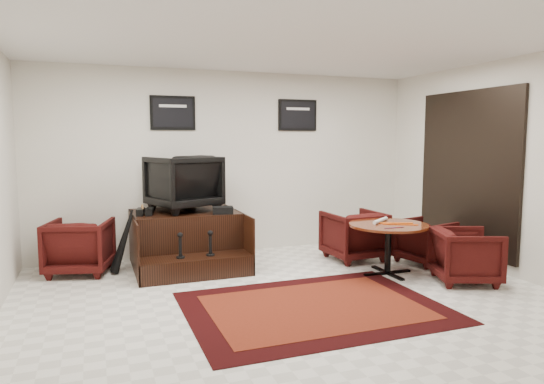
# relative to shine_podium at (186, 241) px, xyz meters

# --- Properties ---
(ground) EXTENTS (6.00, 6.00, 0.00)m
(ground) POSITION_rel_shine_podium_xyz_m (0.84, -1.90, -0.35)
(ground) COLOR white
(ground) RESTS_ON ground
(room_shell) EXTENTS (6.02, 5.02, 2.81)m
(room_shell) POSITION_rel_shine_podium_xyz_m (1.25, -1.77, 1.44)
(room_shell) COLOR beige
(room_shell) RESTS_ON ground
(area_rug) EXTENTS (2.66, 1.99, 0.01)m
(area_rug) POSITION_rel_shine_podium_xyz_m (0.94, -2.21, -0.34)
(area_rug) COLOR black
(area_rug) RESTS_ON ground
(shine_podium) EXTENTS (1.46, 1.51, 0.75)m
(shine_podium) POSITION_rel_shine_podium_xyz_m (0.00, 0.00, 0.00)
(shine_podium) COLOR black
(shine_podium) RESTS_ON ground
(shine_chair) EXTENTS (1.07, 1.04, 0.88)m
(shine_chair) POSITION_rel_shine_podium_xyz_m (0.00, 0.15, 0.84)
(shine_chair) COLOR black
(shine_chair) RESTS_ON shine_podium
(shoes_pair) EXTENTS (0.26, 0.29, 0.09)m
(shoes_pair) POSITION_rel_shine_podium_xyz_m (-0.56, -0.08, 0.45)
(shoes_pair) COLOR black
(shoes_pair) RESTS_ON shine_podium
(polish_kit) EXTENTS (0.31, 0.25, 0.10)m
(polish_kit) POSITION_rel_shine_podium_xyz_m (0.45, -0.31, 0.45)
(polish_kit) COLOR black
(polish_kit) RESTS_ON shine_podium
(umbrella_black) EXTENTS (0.30, 0.11, 0.81)m
(umbrella_black) POSITION_rel_shine_podium_xyz_m (-0.85, -0.14, 0.06)
(umbrella_black) COLOR black
(umbrella_black) RESTS_ON ground
(umbrella_hooked) EXTENTS (0.32, 0.12, 0.86)m
(umbrella_hooked) POSITION_rel_shine_podium_xyz_m (-0.85, -0.04, 0.08)
(umbrella_hooked) COLOR black
(umbrella_hooked) RESTS_ON ground
(armchair_side) EXTENTS (0.93, 0.89, 0.79)m
(armchair_side) POSITION_rel_shine_podium_xyz_m (-1.39, 0.08, 0.05)
(armchair_side) COLOR black
(armchair_side) RESTS_ON ground
(meeting_table) EXTENTS (1.02, 1.02, 0.67)m
(meeting_table) POSITION_rel_shine_podium_xyz_m (2.40, -1.38, 0.24)
(meeting_table) COLOR #431809
(meeting_table) RESTS_ON ground
(table_chair_back) EXTENTS (0.80, 0.76, 0.79)m
(table_chair_back) POSITION_rel_shine_podium_xyz_m (2.37, -0.53, 0.05)
(table_chair_back) COLOR black
(table_chair_back) RESTS_ON ground
(table_chair_window) EXTENTS (0.77, 0.80, 0.69)m
(table_chair_window) POSITION_rel_shine_podium_xyz_m (3.23, -1.05, -0.00)
(table_chair_window) COLOR black
(table_chair_window) RESTS_ON ground
(table_chair_corner) EXTENTS (0.88, 0.91, 0.74)m
(table_chair_corner) POSITION_rel_shine_podium_xyz_m (3.09, -2.03, 0.02)
(table_chair_corner) COLOR black
(table_chair_corner) RESTS_ON ground
(paper_roll) EXTENTS (0.37, 0.29, 0.05)m
(paper_roll) POSITION_rel_shine_podium_xyz_m (2.36, -1.24, 0.35)
(paper_roll) COLOR silver
(paper_roll) RESTS_ON meeting_table
(table_clutter) EXTENTS (0.56, 0.37, 0.01)m
(table_clutter) POSITION_rel_shine_podium_xyz_m (2.48, -1.46, 0.33)
(table_clutter) COLOR #F55C0D
(table_clutter) RESTS_ON meeting_table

